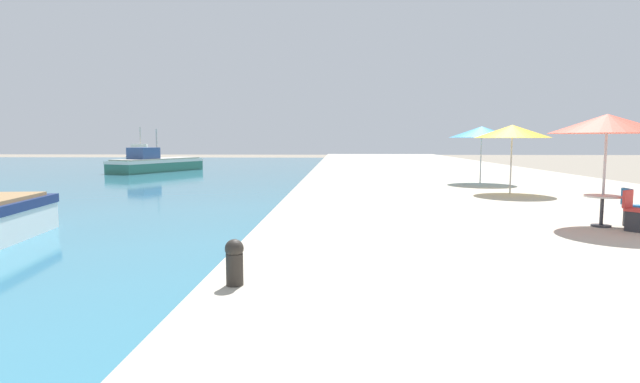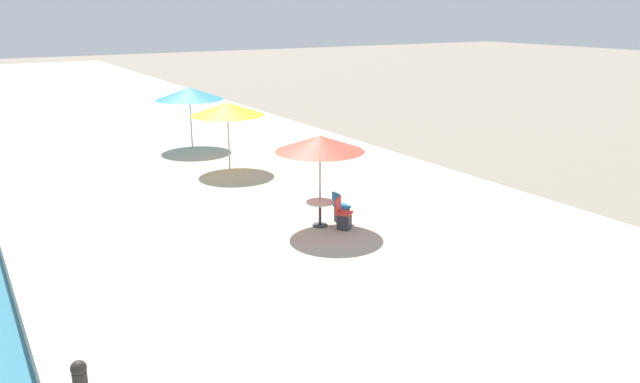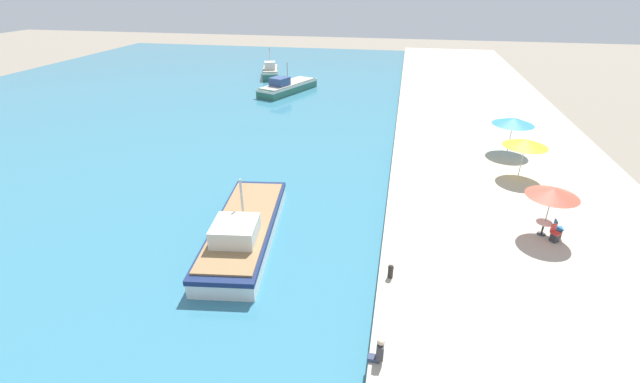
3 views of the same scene
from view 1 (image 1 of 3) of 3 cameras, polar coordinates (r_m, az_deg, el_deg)
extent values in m
cube|color=#BCB29E|center=(33.02, 12.87, 1.63)|extent=(16.00, 90.00, 0.60)
cube|color=#33705B|center=(44.37, -18.09, 2.84)|extent=(5.72, 9.17, 1.02)
cube|color=silver|center=(44.35, -18.10, 3.34)|extent=(5.80, 9.27, 0.25)
cube|color=#ADA89E|center=(44.35, -18.11, 3.57)|extent=(5.27, 8.43, 0.10)
cube|color=#334C7F|center=(43.21, -19.53, 4.15)|extent=(2.40, 2.48, 0.92)
cylinder|color=#B7B2A8|center=(44.32, -18.16, 5.22)|extent=(0.12, 0.12, 2.45)
cube|color=#33705B|center=(53.66, -19.77, 3.32)|extent=(3.73, 6.53, 1.14)
cube|color=silver|center=(53.65, -19.78, 3.79)|extent=(3.78, 6.60, 0.25)
cube|color=#ADA89E|center=(53.64, -19.79, 3.98)|extent=(3.43, 6.01, 0.10)
cube|color=silver|center=(52.55, -19.93, 4.56)|extent=(1.77, 1.72, 1.03)
cylinder|color=#B7B2A8|center=(53.63, -19.84, 5.50)|extent=(0.12, 0.12, 2.74)
cylinder|color=#B7B7B7|center=(13.56, 29.72, 1.48)|extent=(0.06, 0.06, 2.34)
cone|color=#E04C38|center=(13.54, 29.98, 6.74)|extent=(2.57, 2.57, 0.45)
cylinder|color=#B7B7B7|center=(20.59, 20.99, 2.98)|extent=(0.06, 0.06, 2.28)
cone|color=yellow|center=(20.57, 21.12, 6.43)|extent=(2.84, 2.84, 0.50)
cylinder|color=#B7B7B7|center=(25.04, 17.90, 3.57)|extent=(0.06, 0.06, 2.32)
cone|color=teal|center=(25.03, 18.00, 6.49)|extent=(3.05, 3.05, 0.53)
cylinder|color=#333338|center=(13.54, 29.43, -3.42)|extent=(0.44, 0.44, 0.04)
cylinder|color=#333338|center=(13.49, 29.50, -2.04)|extent=(0.08, 0.08, 0.70)
cylinder|color=beige|center=(13.45, 29.58, -0.48)|extent=(0.80, 0.80, 0.04)
cube|color=#2D2D33|center=(13.21, 32.41, -2.89)|extent=(0.48, 0.48, 0.45)
cube|color=red|center=(13.18, 32.47, -1.80)|extent=(0.56, 0.56, 0.06)
cube|color=red|center=(13.23, 31.73, -0.73)|extent=(0.35, 0.29, 0.40)
cube|color=#2D2D33|center=(13.86, 32.26, -2.52)|extent=(0.35, 0.35, 0.45)
cube|color=#1E66A3|center=(13.82, 32.32, -1.47)|extent=(0.41, 0.41, 0.06)
cube|color=#1E66A3|center=(13.70, 31.64, -0.52)|extent=(0.07, 0.40, 0.40)
cylinder|color=#2D2823|center=(7.15, -9.73, -8.77)|extent=(0.24, 0.24, 0.45)
sphere|color=#2D2823|center=(7.08, -9.77, -6.44)|extent=(0.26, 0.26, 0.26)
camera|label=2|loc=(5.62, -137.81, 42.21)|focal=35.00mm
camera|label=3|loc=(13.65, -168.70, 42.10)|focal=24.00mm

